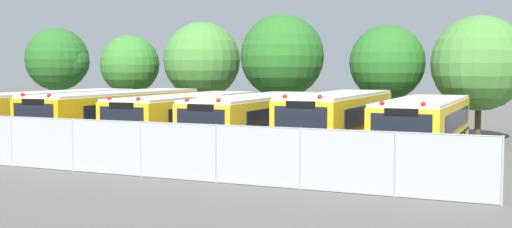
{
  "coord_description": "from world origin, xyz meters",
  "views": [
    {
      "loc": [
        13.74,
        -26.61,
        3.67
      ],
      "look_at": [
        1.82,
        0.0,
        1.6
      ],
      "focal_mm": 46.28,
      "sensor_mm": 36.0,
      "label": 1
    }
  ],
  "objects_px": {
    "school_bus_4": "(339,121)",
    "school_bus_5": "(424,126)",
    "tree_1": "(128,63)",
    "tree_5": "(483,62)",
    "school_bus_1": "(118,114)",
    "tree_3": "(282,54)",
    "school_bus_3": "(256,120)",
    "tree_0": "(60,60)",
    "tree_2": "(201,60)",
    "school_bus_2": "(187,117)",
    "tree_4": "(385,61)",
    "school_bus_0": "(56,113)"
  },
  "relations": [
    {
      "from": "tree_0",
      "to": "school_bus_0",
      "type": "bearing_deg",
      "value": -50.58
    },
    {
      "from": "tree_2",
      "to": "tree_5",
      "type": "height_order",
      "value": "tree_2"
    },
    {
      "from": "school_bus_1",
      "to": "school_bus_4",
      "type": "relative_size",
      "value": 1.18
    },
    {
      "from": "school_bus_5",
      "to": "tree_4",
      "type": "xyz_separation_m",
      "value": [
        -3.48,
        8.01,
        2.65
      ]
    },
    {
      "from": "school_bus_1",
      "to": "tree_0",
      "type": "relative_size",
      "value": 1.85
    },
    {
      "from": "tree_3",
      "to": "school_bus_0",
      "type": "bearing_deg",
      "value": -132.61
    },
    {
      "from": "school_bus_2",
      "to": "tree_3",
      "type": "xyz_separation_m",
      "value": [
        1.07,
        9.13,
        3.09
      ]
    },
    {
      "from": "school_bus_4",
      "to": "tree_3",
      "type": "relative_size",
      "value": 1.45
    },
    {
      "from": "school_bus_3",
      "to": "school_bus_4",
      "type": "bearing_deg",
      "value": -178.03
    },
    {
      "from": "school_bus_1",
      "to": "school_bus_3",
      "type": "height_order",
      "value": "school_bus_1"
    },
    {
      "from": "school_bus_1",
      "to": "tree_2",
      "type": "height_order",
      "value": "tree_2"
    },
    {
      "from": "school_bus_0",
      "to": "school_bus_3",
      "type": "bearing_deg",
      "value": -179.84
    },
    {
      "from": "school_bus_1",
      "to": "tree_1",
      "type": "distance_m",
      "value": 10.5
    },
    {
      "from": "school_bus_1",
      "to": "tree_3",
      "type": "relative_size",
      "value": 1.71
    },
    {
      "from": "tree_1",
      "to": "tree_2",
      "type": "height_order",
      "value": "tree_2"
    },
    {
      "from": "school_bus_0",
      "to": "school_bus_4",
      "type": "xyz_separation_m",
      "value": [
        14.94,
        0.11,
        0.07
      ]
    },
    {
      "from": "tree_2",
      "to": "tree_4",
      "type": "relative_size",
      "value": 1.1
    },
    {
      "from": "tree_3",
      "to": "school_bus_3",
      "type": "bearing_deg",
      "value": -74.61
    },
    {
      "from": "school_bus_1",
      "to": "tree_3",
      "type": "height_order",
      "value": "tree_3"
    },
    {
      "from": "school_bus_4",
      "to": "tree_3",
      "type": "bearing_deg",
      "value": -56.47
    },
    {
      "from": "tree_4",
      "to": "school_bus_3",
      "type": "bearing_deg",
      "value": -114.21
    },
    {
      "from": "tree_2",
      "to": "tree_5",
      "type": "relative_size",
      "value": 1.04
    },
    {
      "from": "school_bus_2",
      "to": "tree_5",
      "type": "relative_size",
      "value": 1.72
    },
    {
      "from": "school_bus_2",
      "to": "school_bus_4",
      "type": "bearing_deg",
      "value": 178.46
    },
    {
      "from": "school_bus_4",
      "to": "tree_1",
      "type": "distance_m",
      "value": 18.71
    },
    {
      "from": "tree_4",
      "to": "tree_5",
      "type": "height_order",
      "value": "tree_5"
    },
    {
      "from": "school_bus_2",
      "to": "tree_5",
      "type": "distance_m",
      "value": 14.74
    },
    {
      "from": "school_bus_4",
      "to": "tree_2",
      "type": "relative_size",
      "value": 1.52
    },
    {
      "from": "school_bus_0",
      "to": "school_bus_2",
      "type": "xyz_separation_m",
      "value": [
        7.55,
        0.25,
        -0.03
      ]
    },
    {
      "from": "tree_3",
      "to": "tree_5",
      "type": "distance_m",
      "value": 11.44
    },
    {
      "from": "tree_1",
      "to": "tree_5",
      "type": "xyz_separation_m",
      "value": [
        21.5,
        -0.75,
        -0.01
      ]
    },
    {
      "from": "school_bus_3",
      "to": "school_bus_4",
      "type": "height_order",
      "value": "school_bus_4"
    },
    {
      "from": "tree_1",
      "to": "tree_5",
      "type": "height_order",
      "value": "tree_5"
    },
    {
      "from": "school_bus_2",
      "to": "tree_1",
      "type": "height_order",
      "value": "tree_1"
    },
    {
      "from": "school_bus_4",
      "to": "tree_1",
      "type": "bearing_deg",
      "value": -27.86
    },
    {
      "from": "tree_5",
      "to": "school_bus_3",
      "type": "bearing_deg",
      "value": -137.72
    },
    {
      "from": "tree_4",
      "to": "tree_5",
      "type": "relative_size",
      "value": 0.95
    },
    {
      "from": "school_bus_0",
      "to": "tree_5",
      "type": "distance_m",
      "value": 21.56
    },
    {
      "from": "school_bus_0",
      "to": "tree_2",
      "type": "relative_size",
      "value": 1.61
    },
    {
      "from": "tree_1",
      "to": "tree_5",
      "type": "bearing_deg",
      "value": -2.01
    },
    {
      "from": "school_bus_2",
      "to": "tree_1",
      "type": "xyz_separation_m",
      "value": [
        -9.12,
        8.31,
        2.59
      ]
    },
    {
      "from": "school_bus_3",
      "to": "tree_2",
      "type": "xyz_separation_m",
      "value": [
        -7.94,
        9.49,
        2.75
      ]
    },
    {
      "from": "tree_0",
      "to": "tree_2",
      "type": "bearing_deg",
      "value": 7.84
    },
    {
      "from": "school_bus_4",
      "to": "tree_3",
      "type": "height_order",
      "value": "tree_3"
    },
    {
      "from": "school_bus_4",
      "to": "school_bus_5",
      "type": "xyz_separation_m",
      "value": [
        3.52,
        0.1,
        -0.09
      ]
    },
    {
      "from": "school_bus_2",
      "to": "tree_2",
      "type": "xyz_separation_m",
      "value": [
        -4.26,
        9.13,
        2.77
      ]
    },
    {
      "from": "school_bus_2",
      "to": "school_bus_5",
      "type": "height_order",
      "value": "school_bus_5"
    },
    {
      "from": "tree_0",
      "to": "school_bus_4",
      "type": "bearing_deg",
      "value": -20.15
    },
    {
      "from": "school_bus_3",
      "to": "tree_1",
      "type": "distance_m",
      "value": 15.67
    },
    {
      "from": "school_bus_0",
      "to": "tree_1",
      "type": "distance_m",
      "value": 9.07
    }
  ]
}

